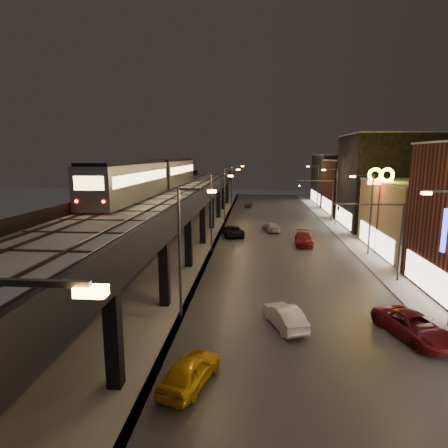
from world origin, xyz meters
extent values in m
cube|color=#46474D|center=(7.50, 35.00, 0.03)|extent=(17.00, 120.00, 0.06)
cube|color=#9FA1A8|center=(17.50, 35.00, 0.07)|extent=(4.00, 120.00, 0.14)
cube|color=#9FA1A8|center=(-6.00, 35.00, 0.03)|extent=(11.00, 120.00, 0.06)
cube|color=black|center=(-6.00, 32.00, 5.80)|extent=(9.00, 100.00, 1.00)
cube|color=black|center=(-2.30, 5.00, 2.65)|extent=(0.70, 0.70, 5.30)
cube|color=black|center=(-6.00, 5.00, 5.15)|extent=(8.00, 0.60, 0.50)
cube|color=black|center=(-9.70, 15.00, 2.65)|extent=(0.70, 0.70, 5.30)
cube|color=black|center=(-2.30, 15.00, 2.65)|extent=(0.70, 0.70, 5.30)
cube|color=black|center=(-6.00, 15.00, 5.15)|extent=(8.00, 0.60, 0.50)
cube|color=black|center=(-9.70, 25.00, 2.65)|extent=(0.70, 0.70, 5.30)
cube|color=black|center=(-2.30, 25.00, 2.65)|extent=(0.70, 0.70, 5.30)
cube|color=black|center=(-6.00, 25.00, 5.15)|extent=(8.00, 0.60, 0.50)
cube|color=black|center=(-9.70, 35.00, 2.65)|extent=(0.70, 0.70, 5.30)
cube|color=black|center=(-2.30, 35.00, 2.65)|extent=(0.70, 0.70, 5.30)
cube|color=black|center=(-6.00, 35.00, 5.15)|extent=(8.00, 0.60, 0.50)
cube|color=black|center=(-9.70, 45.00, 2.65)|extent=(0.70, 0.70, 5.30)
cube|color=black|center=(-2.30, 45.00, 2.65)|extent=(0.70, 0.70, 5.30)
cube|color=black|center=(-6.00, 45.00, 5.15)|extent=(8.00, 0.60, 0.50)
cube|color=black|center=(-9.70, 55.00, 2.65)|extent=(0.70, 0.70, 5.30)
cube|color=black|center=(-2.30, 55.00, 2.65)|extent=(0.70, 0.70, 5.30)
cube|color=black|center=(-6.00, 55.00, 5.15)|extent=(8.00, 0.60, 0.50)
cube|color=black|center=(-9.70, 65.00, 2.65)|extent=(0.70, 0.70, 5.30)
cube|color=black|center=(-2.30, 65.00, 2.65)|extent=(0.70, 0.70, 5.30)
cube|color=black|center=(-6.00, 65.00, 5.15)|extent=(8.00, 0.60, 0.50)
cube|color=black|center=(-9.70, 75.00, 2.65)|extent=(0.70, 0.70, 5.30)
cube|color=black|center=(-2.30, 75.00, 2.65)|extent=(0.70, 0.70, 5.30)
cube|color=black|center=(-6.00, 75.00, 5.15)|extent=(8.00, 0.60, 0.50)
cube|color=#B2B7C1|center=(-6.00, 32.00, 6.38)|extent=(8.40, 100.00, 0.16)
cube|color=#332D28|center=(-9.22, 32.00, 6.54)|extent=(0.08, 98.00, 0.16)
cube|color=#332D28|center=(-7.78, 32.00, 6.54)|extent=(0.08, 98.00, 0.16)
cube|color=#332D28|center=(-4.72, 32.00, 6.54)|extent=(0.08, 98.00, 0.16)
cube|color=#332D28|center=(-3.28, 32.00, 6.54)|extent=(0.08, 98.00, 0.16)
cube|color=black|center=(-6.00, 18.00, 6.49)|extent=(7.80, 0.24, 0.06)
cube|color=black|center=(-6.00, 34.00, 6.49)|extent=(7.80, 0.24, 0.06)
cube|color=black|center=(-6.00, 50.00, 6.49)|extent=(7.80, 0.24, 0.06)
cube|color=black|center=(-6.00, 66.00, 6.49)|extent=(7.80, 0.24, 0.06)
cube|color=black|center=(-1.65, 32.00, 6.85)|extent=(0.30, 100.00, 1.10)
cube|color=black|center=(-10.35, 32.00, 6.85)|extent=(0.30, 100.00, 1.10)
cube|color=#FFECC5|center=(17.95, 18.00, 1.60)|extent=(0.10, 9.60, 2.40)
cube|color=#8E7C56|center=(24.00, 32.00, 4.00)|extent=(12.00, 15.00, 8.00)
cube|color=#FFECC5|center=(17.95, 32.00, 1.60)|extent=(0.10, 12.00, 2.40)
cube|color=#B2B7C1|center=(24.00, 32.00, 8.08)|extent=(12.20, 15.20, 0.16)
cube|color=black|center=(24.00, 48.00, 7.00)|extent=(12.00, 13.00, 14.00)
cube|color=#FFECC5|center=(17.95, 48.00, 1.60)|extent=(0.10, 10.40, 2.40)
cube|color=#B2B7C1|center=(24.00, 48.00, 14.08)|extent=(12.20, 13.20, 0.16)
cube|color=#4E2119|center=(24.00, 62.00, 5.00)|extent=(12.00, 12.00, 10.00)
cube|color=#FFECC5|center=(17.95, 62.00, 1.60)|extent=(0.10, 9.60, 2.40)
cube|color=#B2B7C1|center=(24.00, 62.00, 10.08)|extent=(12.20, 12.20, 0.16)
cube|color=black|center=(24.00, 76.00, 5.50)|extent=(12.00, 16.00, 11.00)
cube|color=#FFECC5|center=(17.95, 76.00, 1.60)|extent=(0.10, 12.80, 2.40)
cube|color=#B2B7C1|center=(24.00, 76.00, 11.08)|extent=(12.20, 16.20, 0.16)
cube|color=#38383A|center=(0.40, -5.00, 8.90)|extent=(2.20, 0.12, 0.12)
cube|color=orange|center=(1.50, -5.00, 8.78)|extent=(0.55, 0.28, 0.18)
cylinder|color=#38383A|center=(-0.70, 13.00, 4.50)|extent=(0.18, 0.18, 9.00)
cube|color=#38383A|center=(0.40, 13.00, 8.90)|extent=(2.20, 0.12, 0.12)
cube|color=orange|center=(1.50, 13.00, 8.78)|extent=(0.55, 0.28, 0.18)
cube|color=#38383A|center=(15.90, 13.00, 8.90)|extent=(2.20, 0.12, 0.12)
cube|color=orange|center=(14.80, 13.00, 8.78)|extent=(0.55, 0.28, 0.18)
cylinder|color=#38383A|center=(-0.70, 31.00, 4.50)|extent=(0.18, 0.18, 9.00)
cube|color=#38383A|center=(0.40, 31.00, 8.90)|extent=(2.20, 0.12, 0.12)
cube|color=orange|center=(1.50, 31.00, 8.78)|extent=(0.55, 0.28, 0.18)
cylinder|color=#38383A|center=(17.00, 31.00, 4.50)|extent=(0.18, 0.18, 9.00)
cube|color=#38383A|center=(15.90, 31.00, 8.90)|extent=(2.20, 0.12, 0.12)
cube|color=orange|center=(14.80, 31.00, 8.78)|extent=(0.55, 0.28, 0.18)
cylinder|color=#38383A|center=(-0.70, 49.00, 4.50)|extent=(0.18, 0.18, 9.00)
cube|color=#38383A|center=(0.40, 49.00, 8.90)|extent=(2.20, 0.12, 0.12)
cube|color=orange|center=(1.50, 49.00, 8.78)|extent=(0.55, 0.28, 0.18)
cylinder|color=#38383A|center=(17.00, 49.00, 4.50)|extent=(0.18, 0.18, 9.00)
cube|color=#38383A|center=(15.90, 49.00, 8.90)|extent=(2.20, 0.12, 0.12)
cube|color=orange|center=(14.80, 49.00, 8.78)|extent=(0.55, 0.28, 0.18)
cylinder|color=#38383A|center=(-0.70, 67.00, 4.50)|extent=(0.18, 0.18, 9.00)
cube|color=#38383A|center=(0.40, 67.00, 8.90)|extent=(2.20, 0.12, 0.12)
cube|color=orange|center=(1.50, 67.00, 8.78)|extent=(0.55, 0.28, 0.18)
cylinder|color=#38383A|center=(17.00, 67.00, 4.50)|extent=(0.18, 0.18, 9.00)
cube|color=#38383A|center=(15.90, 67.00, 8.90)|extent=(2.20, 0.12, 0.12)
cube|color=orange|center=(14.80, 67.00, 8.78)|extent=(0.55, 0.28, 0.18)
cylinder|color=#38383A|center=(17.00, 22.00, 3.50)|extent=(0.20, 0.20, 7.00)
cube|color=#38383A|center=(14.00, 22.00, 6.90)|extent=(6.00, 0.12, 0.12)
imported|color=black|center=(11.50, 22.00, 6.40)|extent=(0.20, 0.16, 1.00)
sphere|color=#0CFF26|center=(11.50, 21.85, 6.15)|extent=(0.18, 0.18, 0.18)
cylinder|color=#38383A|center=(17.00, 52.00, 3.50)|extent=(0.20, 0.20, 7.00)
cube|color=#38383A|center=(14.00, 52.00, 6.90)|extent=(6.00, 0.12, 0.12)
imported|color=black|center=(11.50, 52.00, 6.40)|extent=(0.20, 0.16, 1.00)
sphere|color=#0CFF26|center=(11.50, 51.85, 6.15)|extent=(0.18, 0.18, 0.18)
cube|color=gray|center=(-8.50, 26.42, 8.42)|extent=(3.16, 19.04, 3.59)
cube|color=black|center=(-8.50, 26.42, 10.35)|extent=(2.83, 18.50, 0.27)
cube|color=#F6CF74|center=(-10.09, 26.42, 8.90)|extent=(0.05, 17.41, 0.98)
cube|color=#F6CF74|center=(-6.91, 26.42, 8.90)|extent=(0.05, 17.41, 0.98)
cube|color=gray|center=(-8.50, 46.72, 8.42)|extent=(3.16, 19.04, 3.59)
cube|color=black|center=(-8.50, 46.72, 10.35)|extent=(2.83, 18.50, 0.27)
cube|color=#F6CF74|center=(-10.09, 46.72, 8.90)|extent=(0.05, 17.41, 0.98)
cube|color=#F6CF74|center=(-6.91, 46.72, 8.90)|extent=(0.05, 17.41, 0.98)
cube|color=#F6CF74|center=(-8.50, 16.89, 8.96)|extent=(2.39, 0.05, 1.09)
sphere|color=#FF0C0C|center=(-9.59, 16.87, 7.54)|extent=(0.22, 0.22, 0.22)
sphere|color=#FF0C0C|center=(-7.41, 16.87, 7.54)|extent=(0.22, 0.22, 0.22)
imported|color=#DFA70C|center=(1.27, 5.39, 0.73)|extent=(2.90, 4.61, 1.46)
imported|color=white|center=(6.29, 12.14, 0.73)|extent=(2.95, 4.66, 1.45)
imported|color=black|center=(1.20, 39.73, 0.76)|extent=(3.67, 5.91, 1.53)
imported|color=silver|center=(6.59, 43.11, 0.63)|extent=(2.89, 4.66, 1.26)
imported|color=#4E5055|center=(2.81, 68.66, 0.61)|extent=(1.74, 3.68, 1.22)
imported|color=maroon|center=(14.05, 11.29, 0.76)|extent=(4.17, 5.97, 1.51)
imported|color=maroon|center=(10.38, 35.09, 0.76)|extent=(2.49, 5.39, 1.52)
cylinder|color=#38383A|center=(18.00, 31.64, 3.92)|extent=(0.24, 0.24, 7.84)
cube|color=#FF0C0C|center=(18.00, 31.64, 8.13)|extent=(2.74, 0.25, 0.49)
torus|color=#FFFA0B|center=(17.36, 31.64, 8.92)|extent=(1.61, 0.49, 1.59)
torus|color=#FFFA0B|center=(18.64, 31.64, 8.92)|extent=(1.61, 0.49, 1.59)
cylinder|color=#38383A|center=(18.50, 16.68, 2.21)|extent=(0.28, 0.28, 4.42)
camera|label=1|loc=(4.32, -10.93, 11.11)|focal=30.00mm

